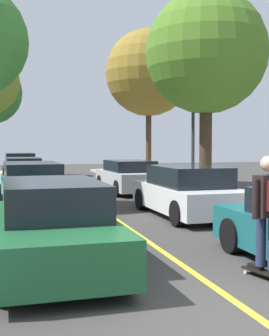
# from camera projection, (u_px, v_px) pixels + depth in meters

# --- Properties ---
(ground) EXTENTS (80.00, 80.00, 0.00)m
(ground) POSITION_uv_depth(u_px,v_px,m) (250.00, 312.00, 5.34)
(ground) COLOR #3D3A38
(center_line) EXTENTS (0.12, 39.20, 0.01)m
(center_line) POSITION_uv_depth(u_px,v_px,m) (149.00, 242.00, 9.19)
(center_line) COLOR gold
(center_line) RESTS_ON ground
(parked_car_left_nearest) EXTENTS (1.90, 4.46, 1.38)m
(parked_car_left_nearest) POSITION_uv_depth(u_px,v_px,m) (53.00, 225.00, 7.40)
(parked_car_left_nearest) COLOR #1E5B33
(parked_car_left_nearest) RESTS_ON ground
(parked_car_left_near) EXTENTS (2.01, 4.54, 1.43)m
(parked_car_left_near) POSITION_uv_depth(u_px,v_px,m) (32.00, 186.00, 13.92)
(parked_car_left_near) COLOR #196066
(parked_car_left_near) RESTS_ON ground
(parked_car_left_far) EXTENTS (1.82, 4.60, 1.36)m
(parked_car_left_far) POSITION_uv_depth(u_px,v_px,m) (24.00, 173.00, 20.84)
(parked_car_left_far) COLOR #1E5B33
(parked_car_left_far) RESTS_ON ground
(parked_car_left_farthest) EXTENTS (2.10, 4.52, 1.44)m
(parked_car_left_farthest) POSITION_uv_depth(u_px,v_px,m) (20.00, 165.00, 27.46)
(parked_car_left_farthest) COLOR #196066
(parked_car_left_farthest) RESTS_ON ground
(parked_car_right_near) EXTENTS (2.02, 4.36, 1.39)m
(parked_car_right_near) POSITION_uv_depth(u_px,v_px,m) (187.00, 192.00, 12.49)
(parked_car_right_near) COLOR white
(parked_car_right_near) RESTS_ON ground
(parked_car_right_far) EXTENTS (2.06, 4.25, 1.33)m
(parked_car_right_far) POSITION_uv_depth(u_px,v_px,m) (129.00, 177.00, 18.49)
(parked_car_right_far) COLOR #B7B7BC
(parked_car_right_far) RESTS_ON ground
(street_tree_right_nearest) EXTENTS (4.11, 4.11, 6.98)m
(street_tree_right_nearest) POSITION_uv_depth(u_px,v_px,m) (206.00, 53.00, 15.14)
(street_tree_right_nearest) COLOR #3D2D1E
(street_tree_right_nearest) RESTS_ON sidewalk_right
(street_tree_right_near) EXTENTS (4.09, 4.09, 7.28)m
(street_tree_right_near) POSITION_uv_depth(u_px,v_px,m) (149.00, 73.00, 21.31)
(street_tree_right_near) COLOR #4C3823
(street_tree_right_near) RESTS_ON sidewalk_right
(streetlamp) EXTENTS (0.36, 0.24, 6.05)m
(streetlamp) POSITION_uv_depth(u_px,v_px,m) (193.00, 101.00, 16.40)
(streetlamp) COLOR #38383D
(streetlamp) RESTS_ON sidewalk_right
(skateboard) EXTENTS (0.41, 0.87, 0.10)m
(skateboard) POSITION_uv_depth(u_px,v_px,m) (266.00, 273.00, 6.66)
(skateboard) COLOR black
(skateboard) RESTS_ON ground
(skateboarder) EXTENTS (0.58, 0.70, 1.72)m
(skateboarder) POSITION_uv_depth(u_px,v_px,m) (269.00, 207.00, 6.58)
(skateboarder) COLOR black
(skateboarder) RESTS_ON skateboard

